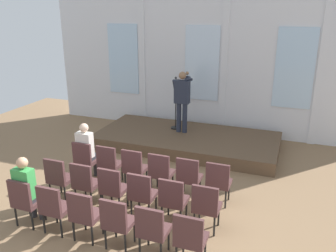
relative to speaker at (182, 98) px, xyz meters
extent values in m
plane|color=#846647|center=(0.21, -4.41, -1.36)|extent=(14.85, 14.85, 0.00)
cube|color=silver|center=(0.21, 1.30, 0.85)|extent=(9.99, 0.10, 4.42)
cube|color=silver|center=(-2.45, 1.24, 0.79)|extent=(1.05, 0.04, 2.25)
cube|color=silver|center=(-1.77, 1.24, 0.85)|extent=(0.20, 0.08, 4.42)
cube|color=silver|center=(0.21, 1.24, 0.79)|extent=(1.05, 0.04, 2.25)
cube|color=silver|center=(0.89, 1.24, 0.85)|extent=(0.20, 0.08, 4.42)
cube|color=silver|center=(2.88, 1.24, 0.79)|extent=(1.05, 0.04, 2.25)
cube|color=silver|center=(3.56, 1.24, 0.85)|extent=(0.20, 0.08, 4.42)
cube|color=brown|center=(0.21, -0.19, -1.19)|extent=(5.07, 2.37, 0.34)
cylinder|color=#232838|center=(-0.09, -0.02, -0.59)|extent=(0.14, 0.14, 0.86)
cylinder|color=#232838|center=(0.09, -0.02, -0.59)|extent=(0.14, 0.14, 0.86)
cube|color=#232838|center=(0.00, -0.02, 0.17)|extent=(0.42, 0.22, 0.65)
cube|color=#26663F|center=(0.00, 0.10, 0.24)|extent=(0.06, 0.01, 0.39)
sphere|color=#8C6647|center=(0.00, -0.01, 0.63)|extent=(0.21, 0.21, 0.21)
cylinder|color=#232838|center=(-0.24, 0.06, 0.27)|extent=(0.09, 0.28, 0.45)
cylinder|color=#232838|center=(0.15, 0.12, 0.50)|extent=(0.15, 0.36, 0.15)
cylinder|color=#232838|center=(0.09, 0.25, 0.54)|extent=(0.11, 0.34, 0.15)
sphere|color=#8C6647|center=(-0.02, 0.51, 0.60)|extent=(0.10, 0.10, 0.10)
cylinder|color=black|center=(-0.27, 0.22, -1.01)|extent=(0.28, 0.28, 0.03)
cylinder|color=black|center=(-0.27, 0.22, -0.27)|extent=(0.02, 0.02, 1.45)
sphere|color=#262626|center=(-0.27, 0.22, 0.50)|extent=(0.07, 0.07, 0.07)
cylinder|color=black|center=(-1.14, -2.73, -1.16)|extent=(0.04, 0.04, 0.40)
cylinder|color=black|center=(-1.50, -2.73, -1.16)|extent=(0.04, 0.04, 0.40)
cylinder|color=black|center=(-1.14, -3.07, -1.16)|extent=(0.04, 0.04, 0.40)
cylinder|color=black|center=(-1.50, -3.07, -1.16)|extent=(0.04, 0.04, 0.40)
cube|color=#4C2D2D|center=(-1.32, -2.90, -0.92)|extent=(0.46, 0.44, 0.08)
cube|color=#4C2D2D|center=(-1.32, -3.09, -0.65)|extent=(0.46, 0.06, 0.46)
cylinder|color=#2D2D33|center=(-1.41, -2.72, -1.14)|extent=(0.10, 0.10, 0.44)
cylinder|color=#2D2D33|center=(-1.23, -2.72, -1.14)|extent=(0.10, 0.10, 0.44)
cube|color=#2D2D33|center=(-1.32, -2.84, -0.86)|extent=(0.34, 0.36, 0.12)
cube|color=silver|center=(-1.32, -2.95, -0.51)|extent=(0.36, 0.20, 0.58)
sphere|color=beige|center=(-1.32, -2.93, -0.11)|extent=(0.20, 0.20, 0.20)
cylinder|color=black|center=(-0.53, -2.73, -1.16)|extent=(0.04, 0.04, 0.40)
cylinder|color=black|center=(-0.89, -2.73, -1.16)|extent=(0.04, 0.04, 0.40)
cylinder|color=black|center=(-0.53, -3.07, -1.16)|extent=(0.04, 0.04, 0.40)
cylinder|color=black|center=(-0.89, -3.07, -1.16)|extent=(0.04, 0.04, 0.40)
cube|color=#4C2D2D|center=(-0.71, -2.90, -0.92)|extent=(0.46, 0.44, 0.08)
cube|color=#4C2D2D|center=(-0.71, -3.09, -0.65)|extent=(0.46, 0.06, 0.46)
cylinder|color=black|center=(0.09, -2.73, -1.16)|extent=(0.04, 0.04, 0.40)
cylinder|color=black|center=(-0.27, -2.73, -1.16)|extent=(0.04, 0.04, 0.40)
cylinder|color=black|center=(0.09, -3.07, -1.16)|extent=(0.04, 0.04, 0.40)
cylinder|color=black|center=(-0.27, -3.07, -1.16)|extent=(0.04, 0.04, 0.40)
cube|color=#4C2D2D|center=(-0.09, -2.90, -0.92)|extent=(0.46, 0.44, 0.08)
cube|color=#4C2D2D|center=(-0.09, -3.09, -0.65)|extent=(0.46, 0.06, 0.46)
cylinder|color=black|center=(0.70, -2.73, -1.16)|extent=(0.04, 0.04, 0.40)
cylinder|color=black|center=(0.34, -2.73, -1.16)|extent=(0.04, 0.04, 0.40)
cylinder|color=black|center=(0.70, -3.07, -1.16)|extent=(0.04, 0.04, 0.40)
cylinder|color=black|center=(0.34, -3.07, -1.16)|extent=(0.04, 0.04, 0.40)
cube|color=#4C2D2D|center=(0.52, -2.90, -0.92)|extent=(0.46, 0.44, 0.08)
cube|color=#4C2D2D|center=(0.52, -3.09, -0.65)|extent=(0.46, 0.06, 0.46)
cylinder|color=black|center=(1.31, -2.73, -1.16)|extent=(0.04, 0.04, 0.40)
cylinder|color=black|center=(0.95, -2.73, -1.16)|extent=(0.04, 0.04, 0.40)
cylinder|color=black|center=(1.31, -3.07, -1.16)|extent=(0.04, 0.04, 0.40)
cylinder|color=black|center=(0.95, -3.07, -1.16)|extent=(0.04, 0.04, 0.40)
cube|color=#4C2D2D|center=(1.13, -2.90, -0.92)|extent=(0.46, 0.44, 0.08)
cube|color=#4C2D2D|center=(1.13, -3.09, -0.65)|extent=(0.46, 0.06, 0.46)
cylinder|color=black|center=(1.93, -2.73, -1.16)|extent=(0.04, 0.04, 0.40)
cylinder|color=black|center=(1.57, -2.73, -1.16)|extent=(0.04, 0.04, 0.40)
cylinder|color=black|center=(1.93, -3.07, -1.16)|extent=(0.04, 0.04, 0.40)
cylinder|color=black|center=(1.57, -3.07, -1.16)|extent=(0.04, 0.04, 0.40)
cube|color=#4C2D2D|center=(1.75, -2.90, -0.92)|extent=(0.46, 0.44, 0.08)
cube|color=#4C2D2D|center=(1.75, -3.09, -0.65)|extent=(0.46, 0.06, 0.46)
cylinder|color=black|center=(-1.14, -3.68, -1.16)|extent=(0.04, 0.04, 0.40)
cylinder|color=black|center=(-1.50, -3.68, -1.16)|extent=(0.04, 0.04, 0.40)
cylinder|color=black|center=(-1.14, -4.02, -1.16)|extent=(0.04, 0.04, 0.40)
cylinder|color=black|center=(-1.50, -4.02, -1.16)|extent=(0.04, 0.04, 0.40)
cube|color=#4C2D2D|center=(-1.32, -3.85, -0.92)|extent=(0.46, 0.44, 0.08)
cube|color=#4C2D2D|center=(-1.32, -4.04, -0.65)|extent=(0.46, 0.06, 0.46)
cylinder|color=black|center=(-0.53, -3.68, -1.16)|extent=(0.04, 0.04, 0.40)
cylinder|color=black|center=(-0.89, -3.68, -1.16)|extent=(0.04, 0.04, 0.40)
cylinder|color=black|center=(-0.53, -4.02, -1.16)|extent=(0.04, 0.04, 0.40)
cylinder|color=black|center=(-0.89, -4.02, -1.16)|extent=(0.04, 0.04, 0.40)
cube|color=#4C2D2D|center=(-0.71, -3.85, -0.92)|extent=(0.46, 0.44, 0.08)
cube|color=#4C2D2D|center=(-0.71, -4.04, -0.65)|extent=(0.46, 0.06, 0.46)
cylinder|color=black|center=(0.09, -3.68, -1.16)|extent=(0.04, 0.04, 0.40)
cylinder|color=black|center=(-0.27, -3.68, -1.16)|extent=(0.04, 0.04, 0.40)
cylinder|color=black|center=(0.09, -4.02, -1.16)|extent=(0.04, 0.04, 0.40)
cylinder|color=black|center=(-0.27, -4.02, -1.16)|extent=(0.04, 0.04, 0.40)
cube|color=#4C2D2D|center=(-0.09, -3.85, -0.92)|extent=(0.46, 0.44, 0.08)
cube|color=#4C2D2D|center=(-0.09, -4.04, -0.65)|extent=(0.46, 0.06, 0.46)
cylinder|color=black|center=(0.70, -3.68, -1.16)|extent=(0.04, 0.04, 0.40)
cylinder|color=black|center=(0.34, -3.68, -1.16)|extent=(0.04, 0.04, 0.40)
cylinder|color=black|center=(0.70, -4.02, -1.16)|extent=(0.04, 0.04, 0.40)
cylinder|color=black|center=(0.34, -4.02, -1.16)|extent=(0.04, 0.04, 0.40)
cube|color=#4C2D2D|center=(0.52, -3.85, -0.92)|extent=(0.46, 0.44, 0.08)
cube|color=#4C2D2D|center=(0.52, -4.04, -0.65)|extent=(0.46, 0.06, 0.46)
cylinder|color=black|center=(1.31, -3.68, -1.16)|extent=(0.04, 0.04, 0.40)
cylinder|color=black|center=(0.95, -3.68, -1.16)|extent=(0.04, 0.04, 0.40)
cylinder|color=black|center=(1.31, -4.02, -1.16)|extent=(0.04, 0.04, 0.40)
cylinder|color=black|center=(0.95, -4.02, -1.16)|extent=(0.04, 0.04, 0.40)
cube|color=#4C2D2D|center=(1.13, -3.85, -0.92)|extent=(0.46, 0.44, 0.08)
cube|color=#4C2D2D|center=(1.13, -4.04, -0.65)|extent=(0.46, 0.06, 0.46)
cylinder|color=black|center=(1.93, -3.68, -1.16)|extent=(0.04, 0.04, 0.40)
cylinder|color=black|center=(1.57, -3.68, -1.16)|extent=(0.04, 0.04, 0.40)
cylinder|color=black|center=(1.93, -4.02, -1.16)|extent=(0.04, 0.04, 0.40)
cylinder|color=black|center=(1.57, -4.02, -1.16)|extent=(0.04, 0.04, 0.40)
cube|color=#4C2D2D|center=(1.75, -3.85, -0.92)|extent=(0.46, 0.44, 0.08)
cube|color=#4C2D2D|center=(1.75, -4.04, -0.65)|extent=(0.46, 0.06, 0.46)
cylinder|color=black|center=(-1.14, -4.64, -1.16)|extent=(0.04, 0.04, 0.40)
cylinder|color=black|center=(-1.50, -4.64, -1.16)|extent=(0.04, 0.04, 0.40)
cylinder|color=black|center=(-1.14, -4.98, -1.16)|extent=(0.04, 0.04, 0.40)
cylinder|color=black|center=(-1.50, -4.98, -1.16)|extent=(0.04, 0.04, 0.40)
cube|color=#4C2D2D|center=(-1.32, -4.81, -0.92)|extent=(0.46, 0.44, 0.08)
cube|color=#4C2D2D|center=(-1.32, -5.00, -0.65)|extent=(0.46, 0.06, 0.46)
cylinder|color=#2D2D33|center=(-1.41, -4.63, -1.14)|extent=(0.10, 0.10, 0.44)
cylinder|color=#2D2D33|center=(-1.23, -4.63, -1.14)|extent=(0.10, 0.10, 0.44)
cube|color=#2D2D33|center=(-1.32, -4.75, -0.86)|extent=(0.34, 0.36, 0.12)
cube|color=green|center=(-1.32, -4.86, -0.52)|extent=(0.36, 0.20, 0.56)
sphere|color=tan|center=(-1.32, -4.84, -0.13)|extent=(0.20, 0.20, 0.20)
cylinder|color=black|center=(-0.53, -4.64, -1.16)|extent=(0.04, 0.04, 0.40)
cylinder|color=black|center=(-0.89, -4.64, -1.16)|extent=(0.04, 0.04, 0.40)
cylinder|color=black|center=(-0.53, -4.98, -1.16)|extent=(0.04, 0.04, 0.40)
cylinder|color=black|center=(-0.89, -4.98, -1.16)|extent=(0.04, 0.04, 0.40)
cube|color=#4C2D2D|center=(-0.71, -4.81, -0.92)|extent=(0.46, 0.44, 0.08)
cube|color=#4C2D2D|center=(-0.71, -5.00, -0.65)|extent=(0.46, 0.06, 0.46)
cylinder|color=black|center=(0.09, -4.64, -1.16)|extent=(0.04, 0.04, 0.40)
cylinder|color=black|center=(-0.27, -4.64, -1.16)|extent=(0.04, 0.04, 0.40)
cylinder|color=black|center=(0.09, -4.98, -1.16)|extent=(0.04, 0.04, 0.40)
cylinder|color=black|center=(-0.27, -4.98, -1.16)|extent=(0.04, 0.04, 0.40)
cube|color=#4C2D2D|center=(-0.09, -4.81, -0.92)|extent=(0.46, 0.44, 0.08)
cube|color=#4C2D2D|center=(-0.09, -5.00, -0.65)|extent=(0.46, 0.06, 0.46)
cylinder|color=black|center=(0.70, -4.64, -1.16)|extent=(0.04, 0.04, 0.40)
cylinder|color=black|center=(0.34, -4.64, -1.16)|extent=(0.04, 0.04, 0.40)
cylinder|color=black|center=(0.70, -4.98, -1.16)|extent=(0.04, 0.04, 0.40)
cylinder|color=black|center=(0.34, -4.98, -1.16)|extent=(0.04, 0.04, 0.40)
cube|color=#4C2D2D|center=(0.52, -4.81, -0.92)|extent=(0.46, 0.44, 0.08)
cube|color=#4C2D2D|center=(0.52, -5.00, -0.65)|extent=(0.46, 0.06, 0.46)
cylinder|color=black|center=(1.31, -4.64, -1.16)|extent=(0.04, 0.04, 0.40)
cylinder|color=black|center=(0.95, -4.64, -1.16)|extent=(0.04, 0.04, 0.40)
cylinder|color=black|center=(1.31, -4.98, -1.16)|extent=(0.04, 0.04, 0.40)
cylinder|color=black|center=(0.95, -4.98, -1.16)|extent=(0.04, 0.04, 0.40)
cube|color=#4C2D2D|center=(1.13, -4.81, -0.92)|extent=(0.46, 0.44, 0.08)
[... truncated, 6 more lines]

